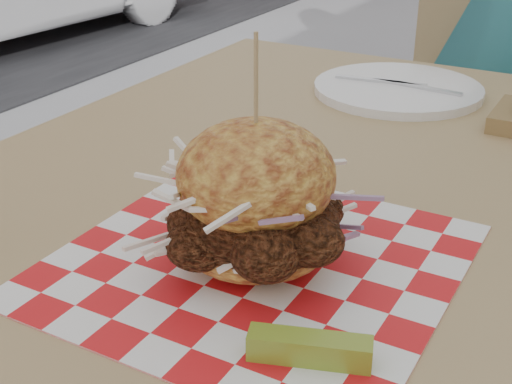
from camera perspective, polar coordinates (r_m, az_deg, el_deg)
patio_table at (r=0.88m, az=2.30°, el=-4.00°), size 0.80×1.20×0.75m
patio_chair at (r=1.82m, az=18.06°, el=6.72°), size 0.53×0.53×0.95m
paper_liner at (r=0.68m, az=0.00°, el=-5.61°), size 0.36×0.36×0.00m
sandwich at (r=0.65m, az=0.00°, el=-0.97°), size 0.19×0.19×0.22m
pickle_spear at (r=0.56m, az=4.31°, el=-12.37°), size 0.10×0.05×0.02m
place_setting at (r=1.18m, az=11.28°, el=8.09°), size 0.27×0.27×0.02m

